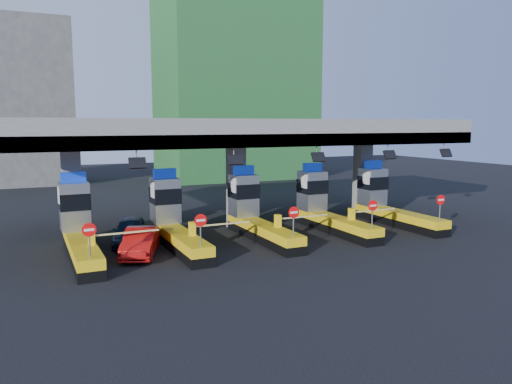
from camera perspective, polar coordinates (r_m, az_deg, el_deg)
name	(u,v)px	position (r m, az deg, el deg)	size (l,w,h in m)	color
ground	(256,237)	(30.03, -0.04, -5.15)	(120.00, 120.00, 0.00)	black
toll_canopy	(237,133)	(31.89, -2.23, 6.72)	(28.00, 12.09, 7.00)	slate
toll_lane_far_left	(78,228)	(27.44, -19.64, -3.87)	(4.43, 8.00, 4.16)	black
toll_lane_left	(173,220)	(28.31, -9.51, -3.17)	(4.43, 8.00, 4.16)	black
toll_lane_center	(254,213)	(30.00, -0.26, -2.44)	(4.43, 8.00, 4.16)	black
toll_lane_right	(324,207)	(32.38, 7.80, -1.75)	(4.43, 8.00, 4.16)	black
toll_lane_far_right	(386,202)	(35.31, 14.65, -1.14)	(4.43, 8.00, 4.16)	black
bg_building_scaffold	(235,65)	(63.81, -2.47, 14.35)	(18.00, 12.00, 28.00)	#1E5926
bg_building_concrete	(4,103)	(62.59, -26.85, 9.06)	(14.00, 10.00, 18.00)	#4C4C49
van	(130,231)	(28.99, -14.16, -4.33)	(1.80, 4.47, 1.52)	black
red_car	(141,242)	(26.35, -13.06, -5.61)	(1.51, 4.33, 1.43)	red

